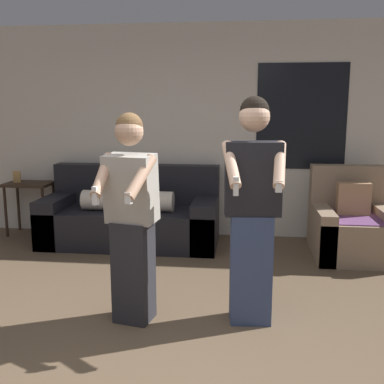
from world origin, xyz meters
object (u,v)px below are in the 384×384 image
(person_left, at_px, (132,218))
(person_right, at_px, (252,210))
(armchair, at_px, (352,227))
(side_table, at_px, (29,191))
(couch, at_px, (132,217))

(person_left, xyz_separation_m, person_right, (0.91, 0.10, 0.06))
(armchair, distance_m, side_table, 4.07)
(side_table, xyz_separation_m, person_right, (2.87, -2.18, 0.31))
(person_right, bearing_deg, person_left, -173.68)
(armchair, bearing_deg, person_left, -138.11)
(armchair, bearing_deg, couch, 175.75)
(couch, bearing_deg, person_left, -75.66)
(couch, height_order, side_table, couch)
(couch, relative_size, armchair, 2.14)
(armchair, relative_size, side_table, 1.17)
(couch, distance_m, person_right, 2.49)
(couch, xyz_separation_m, person_right, (1.44, -1.96, 0.57))
(couch, xyz_separation_m, armchair, (2.61, -0.19, -0.00))
(armchair, xyz_separation_m, person_left, (-2.08, -1.86, 0.51))
(person_left, height_order, person_right, person_right)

